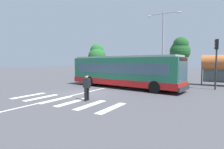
# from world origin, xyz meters

# --- Properties ---
(ground_plane) EXTENTS (160.00, 160.00, 0.00)m
(ground_plane) POSITION_xyz_m (0.00, 0.00, 0.00)
(ground_plane) COLOR #47474C
(city_transit_bus) EXTENTS (11.72, 4.07, 3.06)m
(city_transit_bus) POSITION_xyz_m (1.47, 4.21, 1.59)
(city_transit_bus) COLOR black
(city_transit_bus) RESTS_ON ground_plane
(pedestrian_crossing_street) EXTENTS (0.58, 0.42, 1.72)m
(pedestrian_crossing_street) POSITION_xyz_m (2.09, -2.31, 0.97)
(pedestrian_crossing_street) COLOR black
(pedestrian_crossing_street) RESTS_ON ground_plane
(parked_car_charcoal) EXTENTS (2.00, 4.56, 1.35)m
(parked_car_charcoal) POSITION_xyz_m (-6.39, 14.85, 0.77)
(parked_car_charcoal) COLOR black
(parked_car_charcoal) RESTS_ON ground_plane
(parked_car_teal) EXTENTS (1.92, 4.53, 1.35)m
(parked_car_teal) POSITION_xyz_m (-3.73, 14.54, 0.77)
(parked_car_teal) COLOR black
(parked_car_teal) RESTS_ON ground_plane
(parked_car_white) EXTENTS (1.96, 4.54, 1.35)m
(parked_car_white) POSITION_xyz_m (-1.03, 14.55, 0.77)
(parked_car_white) COLOR black
(parked_car_white) RESTS_ON ground_plane
(parked_car_blue) EXTENTS (1.89, 4.51, 1.35)m
(parked_car_blue) POSITION_xyz_m (1.66, 14.45, 0.77)
(parked_car_blue) COLOR black
(parked_car_blue) RESTS_ON ground_plane
(parked_car_champagne) EXTENTS (1.98, 4.55, 1.35)m
(parked_car_champagne) POSITION_xyz_m (4.19, 14.41, 0.77)
(parked_car_champagne) COLOR black
(parked_car_champagne) RESTS_ON ground_plane
(traffic_light_far_corner) EXTENTS (0.33, 0.32, 4.53)m
(traffic_light_far_corner) POSITION_xyz_m (9.23, 7.23, 3.05)
(traffic_light_far_corner) COLOR #28282B
(traffic_light_far_corner) RESTS_ON ground_plane
(twin_arm_street_lamp) EXTENTS (4.22, 0.32, 8.65)m
(twin_arm_street_lamp) POSITION_xyz_m (3.38, 11.38, 5.33)
(twin_arm_street_lamp) COLOR #939399
(twin_arm_street_lamp) RESTS_ON ground_plane
(background_tree_left) EXTENTS (3.24, 3.24, 5.76)m
(background_tree_left) POSITION_xyz_m (-9.31, 15.20, 3.73)
(background_tree_left) COLOR brown
(background_tree_left) RESTS_ON ground_plane
(background_tree_right) EXTENTS (3.22, 3.22, 6.56)m
(background_tree_right) POSITION_xyz_m (4.10, 19.48, 4.53)
(background_tree_right) COLOR brown
(background_tree_right) RESTS_ON ground_plane
(crosswalk_painted_stripes) EXTENTS (7.60, 2.72, 0.01)m
(crosswalk_painted_stripes) POSITION_xyz_m (0.86, -3.12, 0.00)
(crosswalk_painted_stripes) COLOR silver
(crosswalk_painted_stripes) RESTS_ON ground_plane
(lane_center_line) EXTENTS (0.16, 24.00, 0.01)m
(lane_center_line) POSITION_xyz_m (0.02, 2.00, 0.00)
(lane_center_line) COLOR silver
(lane_center_line) RESTS_ON ground_plane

